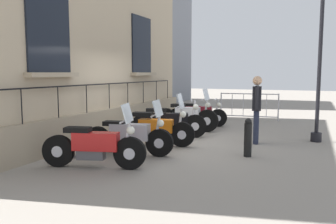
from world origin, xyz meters
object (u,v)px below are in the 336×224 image
at_px(motorcycle_orange, 155,129).
at_px(bollard, 248,137).
at_px(motorcycle_black, 169,122).
at_px(lamppost, 321,43).
at_px(motorcycle_silver, 129,136).
at_px(crowd_barrier, 249,106).
at_px(motorcycle_white, 187,117).
at_px(motorcycle_red, 95,146).
at_px(motorcycle_maroon, 198,115).
at_px(pedestrian_standing, 257,105).

height_order(motorcycle_orange, bollard, motorcycle_orange).
xyz_separation_m(motorcycle_black, lamppost, (3.87, 0.96, 2.17)).
relative_size(motorcycle_silver, bollard, 2.45).
xyz_separation_m(crowd_barrier, bollard, (0.99, -6.05, -0.14)).
distance_m(motorcycle_silver, lamppost, 5.52).
relative_size(motorcycle_black, crowd_barrier, 0.92).
bearing_deg(motorcycle_white, motorcycle_red, -92.46).
xyz_separation_m(motorcycle_red, motorcycle_maroon, (0.19, 5.91, -0.04)).
distance_m(lamppost, bollard, 3.53).
relative_size(motorcycle_red, motorcycle_orange, 1.00).
relative_size(motorcycle_silver, crowd_barrier, 0.94).
xyz_separation_m(motorcycle_red, motorcycle_silver, (0.07, 1.23, -0.01)).
height_order(motorcycle_black, lamppost, lamppost).
xyz_separation_m(motorcycle_white, crowd_barrier, (1.38, 3.35, 0.11)).
bearing_deg(motorcycle_black, motorcycle_silver, -90.83).
distance_m(motorcycle_black, bollard, 2.85).
xyz_separation_m(motorcycle_silver, motorcycle_orange, (0.15, 1.09, 0.01)).
bearing_deg(motorcycle_silver, motorcycle_white, 87.87).
relative_size(motorcycle_silver, motorcycle_black, 1.01).
bearing_deg(motorcycle_silver, bollard, 18.59).
xyz_separation_m(motorcycle_orange, pedestrian_standing, (2.30, 1.26, 0.56)).
xyz_separation_m(motorcycle_orange, motorcycle_maroon, (-0.03, 3.59, -0.04)).
height_order(lamppost, pedestrian_standing, lamppost).
bearing_deg(lamppost, crowd_barrier, 123.23).
bearing_deg(motorcycle_black, motorcycle_orange, -84.28).
xyz_separation_m(motorcycle_orange, crowd_barrier, (1.36, 5.80, 0.13)).
xyz_separation_m(motorcycle_maroon, bollard, (2.38, -3.85, 0.04)).
bearing_deg(motorcycle_orange, pedestrian_standing, 28.78).
height_order(motorcycle_red, motorcycle_white, motorcycle_white).
bearing_deg(motorcycle_silver, motorcycle_orange, 82.08).
bearing_deg(motorcycle_maroon, motorcycle_black, -92.06).
distance_m(motorcycle_white, bollard, 3.59).
bearing_deg(bollard, motorcycle_red, -141.20).
bearing_deg(motorcycle_red, lamppost, 48.27).
distance_m(motorcycle_orange, lamppost, 4.83).
relative_size(motorcycle_white, motorcycle_maroon, 1.00).
height_order(motorcycle_silver, lamppost, lamppost).
distance_m(crowd_barrier, bollard, 6.13).
distance_m(bollard, pedestrian_standing, 1.62).
bearing_deg(crowd_barrier, motorcycle_red, -101.04).
height_order(motorcycle_black, bollard, motorcycle_black).
relative_size(lamppost, crowd_barrier, 2.18).
bearing_deg(motorcycle_white, crowd_barrier, 67.63).
height_order(motorcycle_silver, motorcycle_white, motorcycle_white).
relative_size(motorcycle_maroon, bollard, 2.41).
bearing_deg(bollard, motorcycle_silver, -161.41).
distance_m(motorcycle_red, motorcycle_silver, 1.23).
bearing_deg(pedestrian_standing, motorcycle_silver, -136.13).
bearing_deg(crowd_barrier, pedestrian_standing, -78.31).
xyz_separation_m(motorcycle_maroon, crowd_barrier, (1.39, 2.20, 0.17)).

